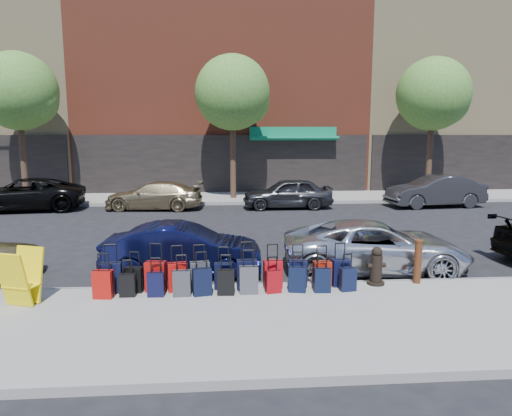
{
  "coord_description": "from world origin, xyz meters",
  "views": [
    {
      "loc": [
        -0.08,
        -14.22,
        3.44
      ],
      "look_at": [
        0.87,
        -1.5,
        1.37
      ],
      "focal_mm": 32.0,
      "sensor_mm": 36.0,
      "label": 1
    }
  ],
  "objects": [
    {
      "name": "car_near_2",
      "position": [
        3.77,
        -3.29,
        0.64
      ],
      "size": [
        4.8,
        2.57,
        1.28
      ],
      "primitive_type": "imported",
      "rotation": [
        0.0,
        0.0,
        1.47
      ],
      "color": "silver",
      "rests_on": "ground"
    },
    {
      "name": "building_center",
      "position": [
        0.0,
        17.99,
        9.98
      ],
      "size": [
        17.0,
        12.85,
        20.0
      ],
      "color": "maroon",
      "rests_on": "ground"
    },
    {
      "name": "suitcase_back_1",
      "position": [
        -2.04,
        -5.09,
        0.39
      ],
      "size": [
        0.32,
        0.19,
        0.76
      ],
      "rotation": [
        0.0,
        0.0,
        0.01
      ],
      "color": "black",
      "rests_on": "sidewalk_near"
    },
    {
      "name": "suitcase_front_5",
      "position": [
        -0.07,
        -4.78,
        0.44
      ],
      "size": [
        0.4,
        0.24,
        0.92
      ],
      "rotation": [
        0.0,
        0.0,
        -0.09
      ],
      "color": "black",
      "rests_on": "sidewalk_near"
    },
    {
      "name": "car_far_1",
      "position": [
        -3.22,
        6.89,
        0.64
      ],
      "size": [
        4.58,
        2.21,
        1.29
      ],
      "primitive_type": "imported",
      "rotation": [
        0.0,
        0.0,
        -1.66
      ],
      "color": "#9C885F",
      "rests_on": "ground"
    },
    {
      "name": "tree_right",
      "position": [
        11.14,
        9.5,
        5.41
      ],
      "size": [
        3.8,
        3.8,
        7.27
      ],
      "color": "black",
      "rests_on": "sidewalk_far"
    },
    {
      "name": "fire_hydrant",
      "position": [
        3.3,
        -4.72,
        0.54
      ],
      "size": [
        0.44,
        0.38,
        0.85
      ],
      "rotation": [
        0.0,
        0.0,
        0.15
      ],
      "color": "black",
      "rests_on": "sidewalk_near"
    },
    {
      "name": "suitcase_back_8",
      "position": [
        1.48,
        -5.07,
        0.42
      ],
      "size": [
        0.4,
        0.28,
        0.86
      ],
      "rotation": [
        0.0,
        0.0,
        -0.2
      ],
      "color": "black",
      "rests_on": "sidewalk_near"
    },
    {
      "name": "car_far_2",
      "position": [
        2.97,
        6.75,
        0.71
      ],
      "size": [
        4.17,
        1.68,
        1.42
      ],
      "primitive_type": "imported",
      "rotation": [
        0.0,
        0.0,
        -1.57
      ],
      "color": "#303032",
      "rests_on": "ground"
    },
    {
      "name": "suitcase_front_0",
      "position": [
        -2.42,
        -4.83,
        0.47
      ],
      "size": [
        0.45,
        0.27,
        1.03
      ],
      "rotation": [
        0.0,
        0.0,
        0.09
      ],
      "color": "black",
      "rests_on": "sidewalk_near"
    },
    {
      "name": "suitcase_front_1",
      "position": [
        -1.95,
        -4.84,
        0.42
      ],
      "size": [
        0.39,
        0.26,
        0.86
      ],
      "rotation": [
        0.0,
        0.0,
        -0.18
      ],
      "color": "black",
      "rests_on": "sidewalk_near"
    },
    {
      "name": "suitcase_back_0",
      "position": [
        -2.51,
        -5.15,
        0.44
      ],
      "size": [
        0.41,
        0.27,
        0.92
      ],
      "rotation": [
        0.0,
        0.0,
        -0.13
      ],
      "color": "#A80F0A",
      "rests_on": "sidewalk_near"
    },
    {
      "name": "suitcase_back_3",
      "position": [
        -0.93,
        -5.14,
        0.42
      ],
      "size": [
        0.36,
        0.22,
        0.86
      ],
      "rotation": [
        0.0,
        0.0,
        0.02
      ],
      "color": "#36363B",
      "rests_on": "sidewalk_near"
    },
    {
      "name": "suitcase_back_10",
      "position": [
        2.56,
        -5.09,
        0.4
      ],
      "size": [
        0.36,
        0.24,
        0.8
      ],
      "rotation": [
        0.0,
        0.0,
        0.14
      ],
      "color": "black",
      "rests_on": "sidewalk_near"
    },
    {
      "name": "curb_near",
      "position": [
        0.0,
        -4.48,
        0.07
      ],
      "size": [
        60.0,
        0.08,
        0.15
      ],
      "primitive_type": "cube",
      "color": "gray",
      "rests_on": "ground"
    },
    {
      "name": "suitcase_back_4",
      "position": [
        -0.51,
        -5.13,
        0.43
      ],
      "size": [
        0.42,
        0.29,
        0.91
      ],
      "rotation": [
        0.0,
        0.0,
        0.21
      ],
      "color": "black",
      "rests_on": "sidewalk_near"
    },
    {
      "name": "suitcase_back_2",
      "position": [
        -1.46,
        -5.13,
        0.4
      ],
      "size": [
        0.34,
        0.2,
        0.8
      ],
      "rotation": [
        0.0,
        0.0,
        -0.01
      ],
      "color": "black",
      "rests_on": "sidewalk_near"
    },
    {
      "name": "car_near_1",
      "position": [
        -1.06,
        -3.2,
        0.63
      ],
      "size": [
        3.91,
        1.55,
        1.27
      ],
      "primitive_type": "imported",
      "rotation": [
        0.0,
        0.0,
        1.52
      ],
      "color": "#0B0F34",
      "rests_on": "ground"
    },
    {
      "name": "suitcase_front_9",
      "position": [
        2.06,
        -4.83,
        0.44
      ],
      "size": [
        0.4,
        0.25,
        0.92
      ],
      "rotation": [
        0.0,
        0.0,
        0.1
      ],
      "color": "maroon",
      "rests_on": "sidewalk_near"
    },
    {
      "name": "suitcase_front_6",
      "position": [
        0.43,
        -4.85,
        0.47
      ],
      "size": [
        0.44,
        0.25,
        1.04
      ],
      "rotation": [
        0.0,
        0.0,
        0.03
      ],
      "color": "black",
      "rests_on": "sidewalk_near"
    },
    {
      "name": "car_far_0",
      "position": [
        -9.1,
        7.0,
        0.73
      ],
      "size": [
        5.54,
        3.08,
        1.46
      ],
      "primitive_type": "imported",
      "rotation": [
        0.0,
        0.0,
        -1.44
      ],
      "color": "black",
      "rests_on": "ground"
    },
    {
      "name": "building_right",
      "position": [
        16.0,
        17.99,
        8.98
      ],
      "size": [
        15.0,
        12.12,
        18.0
      ],
      "color": "tan",
      "rests_on": "ground"
    },
    {
      "name": "sidewalk_near",
      "position": [
        0.0,
        -6.5,
        0.07
      ],
      "size": [
        60.0,
        4.0,
        0.15
      ],
      "primitive_type": "cube",
      "color": "gray",
      "rests_on": "ground"
    },
    {
      "name": "tree_left",
      "position": [
        -9.86,
        9.5,
        5.41
      ],
      "size": [
        3.8,
        3.8,
        7.27
      ],
      "color": "black",
      "rests_on": "sidewalk_far"
    },
    {
      "name": "suitcase_back_9",
      "position": [
        2.0,
        -5.13,
        0.41
      ],
      "size": [
        0.35,
        0.21,
        0.82
      ],
      "rotation": [
        0.0,
        0.0,
        -0.04
      ],
      "color": "black",
      "rests_on": "sidewalk_near"
    },
    {
      "name": "car_far_3",
      "position": [
        10.05,
        6.66,
        0.75
      ],
      "size": [
        4.7,
        2.03,
        1.51
      ],
      "primitive_type": "imported",
      "rotation": [
        0.0,
        0.0,
        -1.47
      ],
      "color": "#343437",
      "rests_on": "ground"
    },
    {
      "name": "suitcase_front_7",
      "position": [
        1.0,
        -4.77,
        0.45
      ],
      "size": [
        0.41,
        0.25,
        0.96
      ],
      "rotation": [
        0.0,
        0.0,
        0.07
      ],
      "color": "#B50B13",
      "rests_on": "sidewalk_near"
    },
    {
      "name": "suitcase_back_7",
      "position": [
        0.97,
        -5.09,
        0.39
      ],
      "size": [
        0.35,
        0.25,
        0.77
      ],
      "rotation": [
        0.0,
        0.0,
        0.21
      ],
      "color": "maroon",
      "rests_on": "sidewalk_near"
    },
    {
      "name": "suitcase_front_10",
      "position": [
        2.49,
        -4.76,
        0.45
      ],
      "size": [
        0.42,
        0.27,
        0.96
      ],
      "rotation": [
        0.0,
        0.0,
        0.14
      ],
      "color": "black",
      "rests_on": "sidewalk_near"
    },
    {
      "name": "suitcase_front_3",
      "position": [
        -1.04,
        -4.85,
        0.46
      ],
      "size": [
        0.44,
        0.29,
        0.98
      ],
      "rotation": [
        0.0,
        0.0,
        0.18
      ],
      "color": "#A70E0A",
      "rests_on": "sidewalk_near"
    },
    {
      "name": "bollard",
      "position": [
        4.25,
        -4.7,
        0.66
      ],
      "size": [
        0.18,
        0.18,
        0.98
      ],
      "color": "#38190C",
      "rests_on": "sidewalk_near"
    },
    {
      "name": "suitcase_back_6",
      "position": [
        0.45,
        -5.09,
        0.44
      ],
      "size": [
        0.39,
        0.23,
        0.92
      ],
      "rotation": [
        0.0,
        0.0,
        0.01
      ],
      "color": "#404045",
      "rests_on": "sidewalk_near"
    },
    {
      "name": "tree_center",
      "position": [
        0.64,
        9.5,
        5.41
      ],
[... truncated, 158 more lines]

